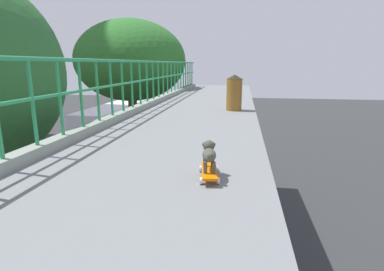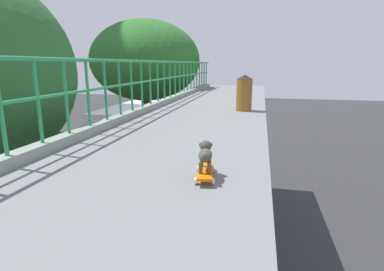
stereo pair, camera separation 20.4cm
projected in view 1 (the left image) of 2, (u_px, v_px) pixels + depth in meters
car_black_fifth at (72, 220)px, 11.61m from camera, size 1.92×4.53×1.40m
car_yellow_cab_sixth at (33, 183)px, 15.29m from camera, size 1.89×4.48×1.40m
city_bus at (116, 121)px, 25.48m from camera, size 2.75×10.49×3.08m
roadside_tree_far at (131, 61)px, 13.88m from camera, size 4.97×4.97×8.37m
toy_skateboard at (209, 171)px, 2.98m from camera, size 0.24×0.53×0.09m
small_dog at (209, 153)px, 2.95m from camera, size 0.17×0.37×0.26m
litter_bin at (234, 92)px, 7.23m from camera, size 0.37×0.37×0.84m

